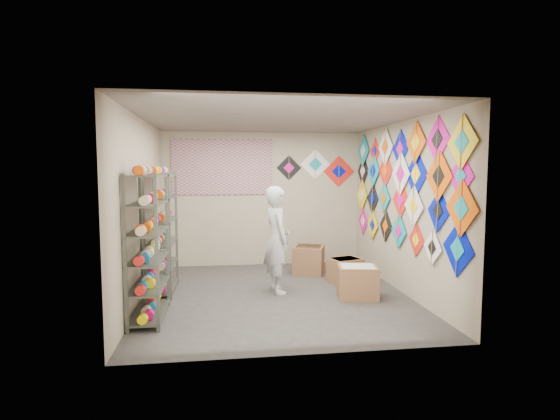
{
  "coord_description": "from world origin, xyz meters",
  "views": [
    {
      "loc": [
        -0.85,
        -6.6,
        1.93
      ],
      "look_at": [
        0.1,
        0.3,
        1.3
      ],
      "focal_mm": 28.0,
      "sensor_mm": 36.0,
      "label": 1
    }
  ],
  "objects": [
    {
      "name": "back_wall_kites",
      "position": [
        1.17,
        2.24,
        1.98
      ],
      "size": [
        1.64,
        0.02,
        0.79
      ],
      "color": "black",
      "rests_on": "room_walls"
    },
    {
      "name": "shopkeeper",
      "position": [
        0.03,
        0.15,
        0.84
      ],
      "size": [
        0.77,
        0.64,
        1.69
      ],
      "primitive_type": "imported",
      "rotation": [
        0.0,
        0.0,
        1.77
      ],
      "color": "beige",
      "rests_on": "ground"
    },
    {
      "name": "carton_b",
      "position": [
        1.27,
        0.57,
        0.21
      ],
      "size": [
        0.62,
        0.56,
        0.42
      ],
      "primitive_type": "cube",
      "rotation": [
        0.0,
        0.0,
        0.31
      ],
      "color": "brown",
      "rests_on": "ground"
    },
    {
      "name": "carton_c",
      "position": [
        0.79,
        1.34,
        0.26
      ],
      "size": [
        0.7,
        0.74,
        0.52
      ],
      "primitive_type": "cube",
      "rotation": [
        0.0,
        0.0,
        -0.34
      ],
      "color": "brown",
      "rests_on": "ground"
    },
    {
      "name": "room_walls",
      "position": [
        0.0,
        0.0,
        1.64
      ],
      "size": [
        4.5,
        4.5,
        4.5
      ],
      "color": "tan",
      "rests_on": "ground"
    },
    {
      "name": "shelf_rack_back",
      "position": [
        -1.78,
        0.45,
        0.95
      ],
      "size": [
        0.4,
        1.1,
        1.9
      ],
      "primitive_type": "cube",
      "color": "#4C5147",
      "rests_on": "ground"
    },
    {
      "name": "shelf_rack_front",
      "position": [
        -1.78,
        -0.85,
        0.95
      ],
      "size": [
        0.4,
        1.1,
        1.9
      ],
      "primitive_type": "cube",
      "color": "#4C5147",
      "rests_on": "ground"
    },
    {
      "name": "poster",
      "position": [
        -0.8,
        2.23,
        2.0
      ],
      "size": [
        2.0,
        0.01,
        1.1
      ],
      "primitive_type": "cube",
      "color": "#53479A",
      "rests_on": "room_walls"
    },
    {
      "name": "string_spools",
      "position": [
        -1.78,
        -0.2,
        1.05
      ],
      "size": [
        0.12,
        2.36,
        0.12
      ],
      "color": "#E80B66",
      "rests_on": "ground"
    },
    {
      "name": "carton_a",
      "position": [
        1.2,
        -0.33,
        0.25
      ],
      "size": [
        0.66,
        0.58,
        0.49
      ],
      "primitive_type": "cube",
      "rotation": [
        0.0,
        0.0,
        -0.17
      ],
      "color": "brown",
      "rests_on": "ground"
    },
    {
      "name": "kite_wall_display",
      "position": [
        1.98,
        -0.04,
        1.69
      ],
      "size": [
        0.05,
        4.34,
        2.03
      ],
      "color": "#000EB2",
      "rests_on": "room_walls"
    },
    {
      "name": "ground",
      "position": [
        0.0,
        0.0,
        0.0
      ],
      "size": [
        4.5,
        4.5,
        0.0
      ],
      "primitive_type": "plane",
      "color": "#302D2A"
    }
  ]
}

